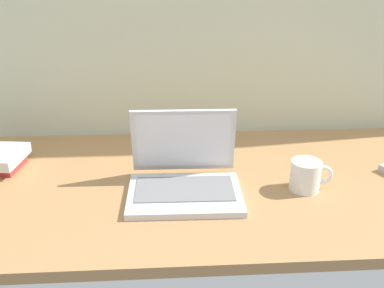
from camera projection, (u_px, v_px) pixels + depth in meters
name	position (u px, v px, depth m)	size (l,w,h in m)	color
desk	(201.00, 186.00, 1.30)	(1.60, 0.76, 0.03)	#A87A4C
laptop	(184.00, 175.00, 1.22)	(0.31, 0.26, 0.22)	silver
coffee_mug	(306.00, 175.00, 1.23)	(0.12, 0.08, 0.09)	white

